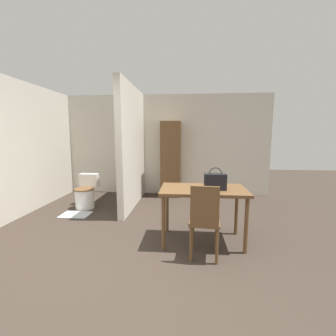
{
  "coord_description": "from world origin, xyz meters",
  "views": [
    {
      "loc": [
        0.73,
        -2.11,
        1.5
      ],
      "look_at": [
        0.44,
        1.51,
        0.97
      ],
      "focal_mm": 24.0,
      "sensor_mm": 36.0,
      "label": 1
    }
  ],
  "objects": [
    {
      "name": "wooden_cabinet",
      "position": [
        0.36,
        3.35,
        0.91
      ],
      "size": [
        0.48,
        0.44,
        1.83
      ],
      "color": "brown",
      "rests_on": "ground_plane"
    },
    {
      "name": "wooden_chair",
      "position": [
        0.96,
        0.48,
        0.51
      ],
      "size": [
        0.4,
        0.4,
        0.93
      ],
      "rotation": [
        0.0,
        0.0,
        -0.11
      ],
      "color": "brown",
      "rests_on": "ground_plane"
    },
    {
      "name": "bath_mat",
      "position": [
        -1.35,
        1.82,
        0.01
      ],
      "size": [
        0.53,
        0.38,
        0.01
      ],
      "color": "#B2BCC6",
      "rests_on": "ground_plane"
    },
    {
      "name": "partition_wall",
      "position": [
        -0.4,
        2.58,
        1.25
      ],
      "size": [
        0.12,
        1.98,
        2.5
      ],
      "color": "beige",
      "rests_on": "ground_plane"
    },
    {
      "name": "ground_plane",
      "position": [
        0.0,
        0.0,
        0.0
      ],
      "size": [
        16.0,
        16.0,
        0.0
      ],
      "primitive_type": "plane",
      "color": "#382D26"
    },
    {
      "name": "toilet",
      "position": [
        -1.35,
        2.29,
        0.29
      ],
      "size": [
        0.4,
        0.55,
        0.68
      ],
      "color": "white",
      "rests_on": "ground_plane"
    },
    {
      "name": "wall_left",
      "position": [
        -2.36,
        1.79,
        1.25
      ],
      "size": [
        0.12,
        4.57,
        2.5
      ],
      "color": "beige",
      "rests_on": "ground_plane"
    },
    {
      "name": "wall_back",
      "position": [
        0.0,
        3.63,
        1.25
      ],
      "size": [
        5.59,
        0.12,
        2.5
      ],
      "color": "beige",
      "rests_on": "ground_plane"
    },
    {
      "name": "handbag",
      "position": [
        1.12,
        0.88,
        0.89
      ],
      "size": [
        0.29,
        0.14,
        0.3
      ],
      "color": "black",
      "rests_on": "dining_table"
    },
    {
      "name": "dining_table",
      "position": [
        0.97,
        0.94,
        0.68
      ],
      "size": [
        1.17,
        0.68,
        0.77
      ],
      "color": "brown",
      "rests_on": "ground_plane"
    }
  ]
}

